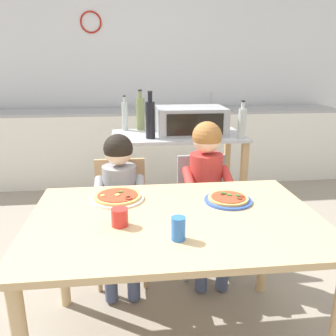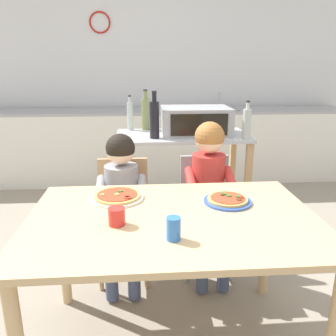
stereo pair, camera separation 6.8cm
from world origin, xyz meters
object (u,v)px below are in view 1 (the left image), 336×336
(dining_chair_right, at_px, (203,205))
(pizza_plate_blue_rimmed, at_px, (228,199))
(bottle_tall_green_wine, at_px, (150,119))
(pizza_plate_white, at_px, (118,197))
(bottle_dark_olive_oil, at_px, (140,113))
(bottle_brown_beer, at_px, (242,123))
(bottle_squat_spirits, at_px, (125,116))
(drinking_cup_blue, at_px, (178,228))
(kitchen_island_cart, at_px, (177,168))
(dining_table, at_px, (175,234))
(child_in_red_shirt, at_px, (207,182))
(child_in_grey_shirt, at_px, (120,194))
(drinking_cup_red, at_px, (120,217))
(toaster_oven, at_px, (191,121))
(dining_chair_left, at_px, (121,211))

(dining_chair_right, height_order, pizza_plate_blue_rimmed, dining_chair_right)
(bottle_tall_green_wine, bearing_deg, pizza_plate_white, -104.44)
(bottle_dark_olive_oil, height_order, bottle_brown_beer, bottle_dark_olive_oil)
(bottle_squat_spirits, relative_size, drinking_cup_blue, 3.00)
(kitchen_island_cart, height_order, dining_table, kitchen_island_cart)
(kitchen_island_cart, distance_m, dining_chair_right, 0.56)
(kitchen_island_cart, relative_size, drinking_cup_blue, 10.86)
(bottle_squat_spirits, xyz_separation_m, child_in_red_shirt, (0.54, -0.89, -0.32))
(bottle_dark_olive_oil, distance_m, dining_table, 1.58)
(bottle_tall_green_wine, bearing_deg, bottle_dark_olive_oil, 99.77)
(bottle_brown_beer, height_order, drinking_cup_blue, bottle_brown_beer)
(bottle_tall_green_wine, xyz_separation_m, bottle_squat_spirits, (-0.20, 0.36, -0.03))
(child_in_grey_shirt, bearing_deg, bottle_squat_spirits, 87.57)
(child_in_red_shirt, distance_m, drinking_cup_red, 0.91)
(dining_table, height_order, drinking_cup_red, drinking_cup_red)
(bottle_squat_spirits, distance_m, drinking_cup_red, 1.61)
(pizza_plate_blue_rimmed, bearing_deg, toaster_oven, 90.03)
(bottle_brown_beer, bearing_deg, dining_chair_right, -137.62)
(dining_chair_right, relative_size, pizza_plate_white, 2.88)
(dining_chair_right, bearing_deg, bottle_squat_spirits, 124.88)
(pizza_plate_white, distance_m, drinking_cup_blue, 0.54)
(dining_table, bearing_deg, kitchen_island_cart, 81.61)
(toaster_oven, distance_m, drinking_cup_blue, 1.57)
(drinking_cup_red, bearing_deg, bottle_squat_spirits, 89.24)
(child_in_grey_shirt, distance_m, pizza_plate_white, 0.37)
(bottle_tall_green_wine, relative_size, dining_table, 0.26)
(bottle_dark_olive_oil, bearing_deg, toaster_oven, -29.00)
(kitchen_island_cart, bearing_deg, pizza_plate_white, -113.98)
(kitchen_island_cart, xyz_separation_m, drinking_cup_blue, (-0.21, -1.52, 0.21))
(drinking_cup_blue, bearing_deg, kitchen_island_cart, 82.22)
(bottle_dark_olive_oil, distance_m, pizza_plate_blue_rimmed, 1.46)
(child_in_grey_shirt, distance_m, child_in_red_shirt, 0.58)
(dining_chair_left, bearing_deg, toaster_oven, 45.53)
(bottle_tall_green_wine, xyz_separation_m, child_in_grey_shirt, (-0.24, -0.57, -0.39))
(dining_table, bearing_deg, pizza_plate_blue_rimmed, 26.67)
(kitchen_island_cart, bearing_deg, dining_table, -98.39)
(kitchen_island_cart, relative_size, bottle_tall_green_wine, 2.98)
(child_in_grey_shirt, bearing_deg, bottle_dark_olive_oil, 79.41)
(drinking_cup_blue, bearing_deg, child_in_red_shirt, 69.75)
(pizza_plate_white, bearing_deg, pizza_plate_blue_rimmed, -9.17)
(bottle_squat_spirits, relative_size, drinking_cup_red, 3.68)
(pizza_plate_blue_rimmed, bearing_deg, child_in_grey_shirt, 142.64)
(bottle_brown_beer, bearing_deg, dining_chair_left, -158.64)
(dining_chair_left, bearing_deg, pizza_plate_white, -89.97)
(toaster_oven, height_order, dining_table, toaster_oven)
(child_in_grey_shirt, relative_size, pizza_plate_blue_rimmed, 4.01)
(bottle_tall_green_wine, relative_size, pizza_plate_white, 1.29)
(bottle_tall_green_wine, distance_m, bottle_dark_olive_oil, 0.37)
(toaster_oven, distance_m, drinking_cup_red, 1.50)
(dining_chair_right, distance_m, child_in_red_shirt, 0.24)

